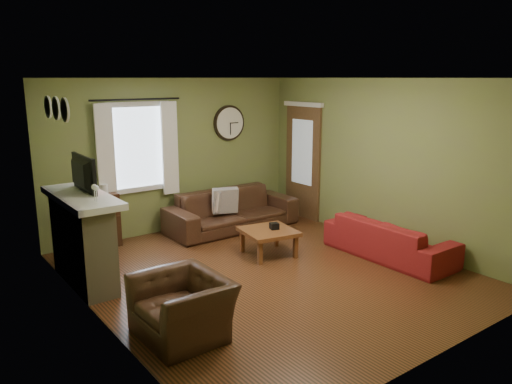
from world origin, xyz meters
TOP-DOWN VIEW (x-y plane):
  - floor at (0.00, 0.00)m, footprint 4.60×5.20m
  - ceiling at (0.00, 0.00)m, footprint 4.60×5.20m
  - wall_left at (-2.30, 0.00)m, footprint 0.00×5.20m
  - wall_right at (2.30, 0.00)m, footprint 0.00×5.20m
  - wall_back at (0.00, 2.60)m, footprint 4.60×0.00m
  - wall_front at (0.00, -2.60)m, footprint 4.60×0.00m
  - fireplace at (-2.10, 1.15)m, footprint 0.40×1.40m
  - firebox at (-1.91, 1.15)m, footprint 0.04×0.60m
  - mantel at (-2.07, 1.15)m, footprint 0.58×1.60m
  - tv at (-2.05, 1.30)m, footprint 0.08×0.60m
  - tv_screen at (-1.97, 1.30)m, footprint 0.02×0.62m
  - medallion_left at (-2.28, 0.80)m, footprint 0.28×0.28m
  - medallion_mid at (-2.28, 1.15)m, footprint 0.28×0.28m
  - medallion_right at (-2.28, 1.50)m, footprint 0.28×0.28m
  - window_pane at (-0.70, 2.58)m, footprint 1.00×0.02m
  - curtain_rod at (-0.70, 2.48)m, footprint 0.03×0.03m
  - curtain_left at (-1.25, 2.48)m, footprint 0.28×0.04m
  - curtain_right at (-0.15, 2.48)m, footprint 0.28×0.04m
  - wall_clock at (1.10, 2.55)m, footprint 0.64×0.06m
  - door at (2.27, 1.85)m, footprint 0.05×0.90m
  - bookshelf at (-1.50, 2.43)m, footprint 0.71×0.30m
  - book at (-1.50, 2.44)m, footprint 0.19×0.25m
  - sofa_brown at (0.76, 2.00)m, footprint 2.32×0.91m
  - pillow_left at (0.57, 1.98)m, footprint 0.38×0.20m
  - pillow_right at (0.58, 1.94)m, footprint 0.46×0.27m
  - sofa_red at (1.84, -0.57)m, footprint 0.77×1.97m
  - armchair at (-1.73, -0.80)m, footprint 0.85×0.97m
  - coffee_table at (0.46, 0.57)m, footprint 0.85×0.85m
  - tissue_box at (0.55, 0.54)m, footprint 0.15×0.15m
  - wine_glass_a at (-2.05, 0.63)m, footprint 0.07×0.07m
  - wine_glass_b at (-2.05, 0.70)m, footprint 0.07×0.07m

SIDE VIEW (x-z plane):
  - floor at x=0.00m, z-range 0.00..0.00m
  - coffee_table at x=0.46m, z-range 0.00..0.39m
  - sofa_red at x=1.84m, z-range 0.00..0.57m
  - firebox at x=-1.91m, z-range 0.02..0.57m
  - armchair at x=-1.73m, z-range 0.00..0.62m
  - sofa_brown at x=0.76m, z-range 0.00..0.68m
  - tissue_box at x=0.55m, z-range 0.35..0.45m
  - bookshelf at x=-1.50m, z-range 0.00..0.85m
  - fireplace at x=-2.10m, z-range 0.00..1.10m
  - pillow_left at x=0.57m, z-range 0.37..0.73m
  - pillow_right at x=0.58m, z-range 0.33..0.77m
  - book at x=-1.50m, z-range 0.95..0.97m
  - door at x=2.27m, z-range 0.00..2.10m
  - mantel at x=-2.07m, z-range 1.10..1.18m
  - wine_glass_a at x=-2.05m, z-range 1.18..1.38m
  - wine_glass_b at x=-2.05m, z-range 1.18..1.38m
  - wall_left at x=-2.30m, z-range 0.00..2.60m
  - wall_right at x=2.30m, z-range 0.00..2.60m
  - wall_back at x=0.00m, z-range 0.00..2.60m
  - wall_front at x=0.00m, z-range 0.00..2.60m
  - tv at x=-2.05m, z-range 1.18..1.53m
  - tv_screen at x=-1.97m, z-range 1.23..1.59m
  - curtain_left at x=-1.25m, z-range 0.67..2.23m
  - curtain_right at x=-0.15m, z-range 0.67..2.23m
  - window_pane at x=-0.70m, z-range 0.85..2.15m
  - wall_clock at x=1.10m, z-range 1.48..2.12m
  - medallion_left at x=-2.28m, z-range 2.24..2.26m
  - medallion_mid at x=-2.28m, z-range 2.24..2.26m
  - medallion_right at x=-2.28m, z-range 2.24..2.26m
  - curtain_rod at x=-0.70m, z-range 1.52..3.02m
  - ceiling at x=0.00m, z-range 2.60..2.60m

